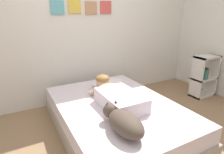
% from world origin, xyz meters
% --- Properties ---
extents(ground_plane, '(12.89, 12.89, 0.00)m').
position_xyz_m(ground_plane, '(0.00, 0.00, 0.00)').
color(ground_plane, '#8C6B4C').
extents(back_wall, '(4.45, 0.12, 2.50)m').
position_xyz_m(back_wall, '(-0.00, 1.42, 1.25)').
color(back_wall, silver).
rests_on(back_wall, ground).
extents(bed, '(1.41, 1.99, 0.38)m').
position_xyz_m(bed, '(-0.03, 0.23, 0.19)').
color(bed, gray).
rests_on(bed, ground).
extents(pillow, '(0.52, 0.32, 0.11)m').
position_xyz_m(pillow, '(0.16, 0.82, 0.43)').
color(pillow, silver).
rests_on(pillow, bed).
extents(person_lying, '(0.43, 0.92, 0.27)m').
position_xyz_m(person_lying, '(-0.03, 0.26, 0.48)').
color(person_lying, silver).
rests_on(person_lying, bed).
extents(dog, '(0.26, 0.57, 0.21)m').
position_xyz_m(dog, '(-0.26, -0.32, 0.48)').
color(dog, '#4C3D33').
rests_on(dog, bed).
extents(coffee_cup, '(0.12, 0.09, 0.07)m').
position_xyz_m(coffee_cup, '(0.23, 0.55, 0.42)').
color(coffee_cup, '#D84C47').
rests_on(coffee_cup, bed).
extents(cell_phone, '(0.07, 0.14, 0.01)m').
position_xyz_m(cell_phone, '(0.08, 0.37, 0.38)').
color(cell_phone, black).
rests_on(cell_phone, bed).
extents(bookshelf, '(0.45, 0.24, 0.75)m').
position_xyz_m(bookshelf, '(1.90, 0.43, 0.38)').
color(bookshelf, silver).
rests_on(bookshelf, ground).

